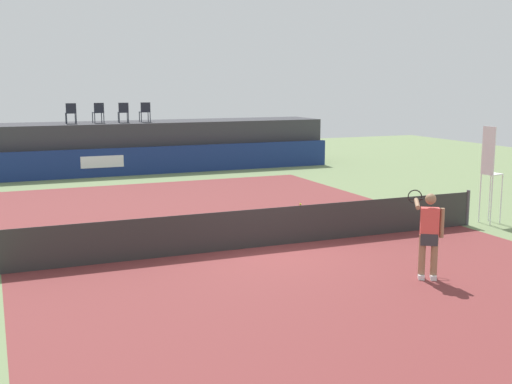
# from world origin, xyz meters

# --- Properties ---
(ground_plane) EXTENTS (48.00, 48.00, 0.00)m
(ground_plane) POSITION_xyz_m (0.00, 3.00, 0.00)
(ground_plane) COLOR #6B7F51
(court_inner) EXTENTS (12.00, 22.00, 0.00)m
(court_inner) POSITION_xyz_m (0.00, 0.00, 0.00)
(court_inner) COLOR maroon
(court_inner) RESTS_ON ground
(sponsor_wall) EXTENTS (18.00, 0.22, 1.20)m
(sponsor_wall) POSITION_xyz_m (-0.01, 13.50, 0.60)
(sponsor_wall) COLOR navy
(sponsor_wall) RESTS_ON ground
(spectator_platform) EXTENTS (18.00, 2.80, 2.20)m
(spectator_platform) POSITION_xyz_m (0.00, 15.30, 1.10)
(spectator_platform) COLOR #38383D
(spectator_platform) RESTS_ON ground
(spectator_chair_far_left) EXTENTS (0.45, 0.45, 0.89)m
(spectator_chair_far_left) POSITION_xyz_m (-2.71, 15.06, 2.69)
(spectator_chair_far_left) COLOR #1E232D
(spectator_chair_far_left) RESTS_ON spectator_platform
(spectator_chair_left) EXTENTS (0.48, 0.48, 0.89)m
(spectator_chair_left) POSITION_xyz_m (-1.52, 15.10, 2.69)
(spectator_chair_left) COLOR #1E232D
(spectator_chair_left) RESTS_ON spectator_platform
(spectator_chair_center) EXTENTS (0.47, 0.47, 0.89)m
(spectator_chair_center) POSITION_xyz_m (-0.45, 14.94, 2.69)
(spectator_chair_center) COLOR #1E232D
(spectator_chair_center) RESTS_ON spectator_platform
(spectator_chair_right) EXTENTS (0.44, 0.44, 0.89)m
(spectator_chair_right) POSITION_xyz_m (0.54, 14.97, 2.69)
(spectator_chair_right) COLOR #1E232D
(spectator_chair_right) RESTS_ON spectator_platform
(umpire_chair) EXTENTS (0.49, 0.49, 2.76)m
(umpire_chair) POSITION_xyz_m (6.90, -0.01, 1.59)
(umpire_chair) COLOR white
(umpire_chair) RESTS_ON ground
(tennis_net) EXTENTS (12.40, 0.02, 0.95)m
(tennis_net) POSITION_xyz_m (0.00, 0.00, 0.47)
(tennis_net) COLOR #2D2D2D
(tennis_net) RESTS_ON ground
(net_post_far) EXTENTS (0.10, 0.10, 1.00)m
(net_post_far) POSITION_xyz_m (6.20, 0.00, 0.50)
(net_post_far) COLOR #4C4C51
(net_post_far) RESTS_ON ground
(tennis_player) EXTENTS (0.72, 1.25, 1.77)m
(tennis_player) POSITION_xyz_m (2.04, -3.65, 0.96)
(tennis_player) COLOR white
(tennis_player) RESTS_ON court_inner
(tennis_ball) EXTENTS (0.07, 0.07, 0.07)m
(tennis_ball) POSITION_xyz_m (3.21, 4.47, 0.04)
(tennis_ball) COLOR #D8EA33
(tennis_ball) RESTS_ON court_inner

